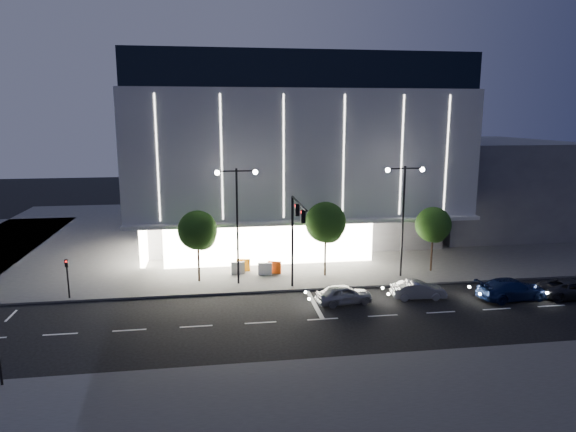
# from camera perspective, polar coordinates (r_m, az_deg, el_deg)

# --- Properties ---
(ground) EXTENTS (160.00, 160.00, 0.00)m
(ground) POSITION_cam_1_polar(r_m,az_deg,el_deg) (34.62, 0.05, -10.63)
(ground) COLOR black
(ground) RESTS_ON ground
(sidewalk_museum) EXTENTS (70.00, 40.00, 0.15)m
(sidewalk_museum) POSITION_cam_1_polar(r_m,az_deg,el_deg) (58.06, 1.49, -1.56)
(sidewalk_museum) COLOR #474747
(sidewalk_museum) RESTS_ON ground
(sidewalk_near) EXTENTS (70.00, 10.00, 0.15)m
(sidewalk_near) POSITION_cam_1_polar(r_m,az_deg,el_deg) (25.48, 16.22, -19.41)
(sidewalk_near) COLOR #474747
(sidewalk_near) RESTS_ON ground
(museum) EXTENTS (30.00, 25.80, 18.00)m
(museum) POSITION_cam_1_polar(r_m,az_deg,el_deg) (54.77, -0.26, 7.41)
(museum) COLOR #4C4C51
(museum) RESTS_ON ground
(annex_building) EXTENTS (16.00, 20.00, 10.00)m
(annex_building) POSITION_cam_1_polar(r_m,az_deg,el_deg) (64.17, 20.36, 3.43)
(annex_building) COLOR #4C4C51
(annex_building) RESTS_ON ground
(traffic_mast) EXTENTS (0.33, 5.89, 7.07)m
(traffic_mast) POSITION_cam_1_polar(r_m,az_deg,el_deg) (36.45, 0.84, -1.24)
(traffic_mast) COLOR black
(traffic_mast) RESTS_ON ground
(street_lamp_west) EXTENTS (3.16, 0.36, 9.00)m
(street_lamp_west) POSITION_cam_1_polar(r_m,az_deg,el_deg) (38.47, -5.68, 0.78)
(street_lamp_west) COLOR black
(street_lamp_west) RESTS_ON ground
(street_lamp_east) EXTENTS (3.16, 0.36, 9.00)m
(street_lamp_east) POSITION_cam_1_polar(r_m,az_deg,el_deg) (41.14, 12.72, 1.23)
(street_lamp_east) COLOR black
(street_lamp_east) RESTS_ON ground
(ped_signal_far) EXTENTS (0.22, 0.24, 3.00)m
(ped_signal_far) POSITION_cam_1_polar(r_m,az_deg,el_deg) (39.30, -23.30, -5.98)
(ped_signal_far) COLOR black
(ped_signal_far) RESTS_ON ground
(tree_left) EXTENTS (3.02, 3.02, 5.72)m
(tree_left) POSITION_cam_1_polar(r_m,az_deg,el_deg) (39.84, -9.97, -1.80)
(tree_left) COLOR black
(tree_left) RESTS_ON ground
(tree_mid) EXTENTS (3.25, 3.25, 6.15)m
(tree_mid) POSITION_cam_1_polar(r_m,az_deg,el_deg) (40.69, 4.23, -0.96)
(tree_mid) COLOR black
(tree_mid) RESTS_ON ground
(tree_right) EXTENTS (2.91, 2.91, 5.51)m
(tree_right) POSITION_cam_1_polar(r_m,az_deg,el_deg) (43.60, 15.85, -1.14)
(tree_right) COLOR black
(tree_right) RESTS_ON ground
(car_lead) EXTENTS (4.11, 2.07, 1.34)m
(car_lead) POSITION_cam_1_polar(r_m,az_deg,el_deg) (36.05, 6.23, -8.65)
(car_lead) COLOR #9A9DA1
(car_lead) RESTS_ON ground
(car_second) EXTENTS (3.92, 1.61, 1.26)m
(car_second) POSITION_cam_1_polar(r_m,az_deg,el_deg) (37.97, 14.27, -7.97)
(car_second) COLOR #B3B6BB
(car_second) RESTS_ON ground
(car_third) EXTENTS (5.30, 2.59, 1.48)m
(car_third) POSITION_cam_1_polar(r_m,az_deg,el_deg) (39.96, 23.63, -7.45)
(car_third) COLOR navy
(car_third) RESTS_ON ground
(car_fourth) EXTENTS (4.90, 2.60, 1.31)m
(car_fourth) POSITION_cam_1_polar(r_m,az_deg,el_deg) (42.24, 29.13, -7.08)
(car_fourth) COLOR #2E2F33
(car_fourth) RESTS_ON ground
(barrier_a) EXTENTS (1.13, 0.41, 1.00)m
(barrier_a) POSITION_cam_1_polar(r_m,az_deg,el_deg) (42.80, -4.99, -5.45)
(barrier_a) COLOR orange
(barrier_a) RESTS_ON sidewalk_museum
(barrier_b) EXTENTS (1.13, 0.41, 1.00)m
(barrier_b) POSITION_cam_1_polar(r_m,az_deg,el_deg) (42.05, -5.59, -5.76)
(barrier_b) COLOR silver
(barrier_b) RESTS_ON sidewalk_museum
(barrier_c) EXTENTS (1.12, 0.61, 1.00)m
(barrier_c) POSITION_cam_1_polar(r_m,az_deg,el_deg) (42.03, -1.52, -5.72)
(barrier_c) COLOR #E6490C
(barrier_c) RESTS_ON sidewalk_museum
(barrier_d) EXTENTS (1.13, 0.41, 1.00)m
(barrier_d) POSITION_cam_1_polar(r_m,az_deg,el_deg) (41.64, -2.57, -5.89)
(barrier_d) COLOR white
(barrier_d) RESTS_ON sidewalk_museum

